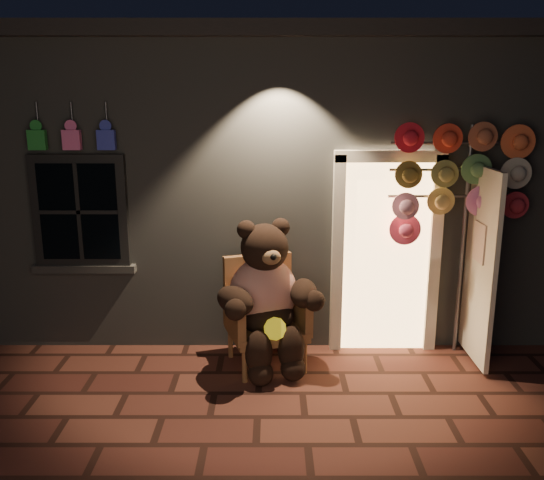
{
  "coord_description": "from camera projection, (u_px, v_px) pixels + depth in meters",
  "views": [
    {
      "loc": [
        0.13,
        -4.51,
        2.73
      ],
      "look_at": [
        0.13,
        1.0,
        1.35
      ],
      "focal_mm": 38.0,
      "sensor_mm": 36.0,
      "label": 1
    }
  ],
  "objects": [
    {
      "name": "ground",
      "position": [
        257.0,
        417.0,
        5.03
      ],
      "size": [
        60.0,
        60.0,
        0.0
      ],
      "primitive_type": "plane",
      "color": "#582C21",
      "rests_on": "ground"
    },
    {
      "name": "shop_building",
      "position": [
        264.0,
        166.0,
        8.48
      ],
      "size": [
        7.3,
        5.95,
        3.51
      ],
      "color": "slate",
      "rests_on": "ground"
    },
    {
      "name": "wicker_armchair",
      "position": [
        264.0,
        312.0,
        5.97
      ],
      "size": [
        0.92,
        0.88,
        1.12
      ],
      "rotation": [
        0.0,
        0.0,
        0.31
      ],
      "color": "brown",
      "rests_on": "ground"
    },
    {
      "name": "teddy_bear",
      "position": [
        266.0,
        297.0,
        5.78
      ],
      "size": [
        1.08,
        0.99,
        1.55
      ],
      "rotation": [
        0.0,
        0.0,
        0.31
      ],
      "color": "red",
      "rests_on": "ground"
    },
    {
      "name": "hat_rack",
      "position": [
        458.0,
        178.0,
        5.81
      ],
      "size": [
        1.42,
        0.22,
        2.47
      ],
      "color": "#59595E",
      "rests_on": "ground"
    }
  ]
}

